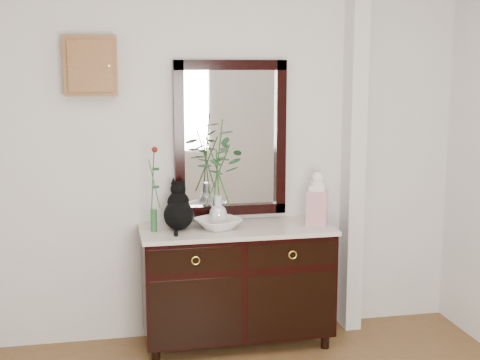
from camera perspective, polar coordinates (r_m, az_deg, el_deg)
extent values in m
cube|color=silver|center=(4.74, -2.03, 2.46)|extent=(3.60, 0.04, 2.70)
cube|color=silver|center=(4.93, 9.68, 2.61)|extent=(0.12, 0.20, 2.70)
cube|color=black|center=(4.72, -0.25, -8.67)|extent=(1.30, 0.50, 0.82)
cube|color=beige|center=(4.62, -0.25, -4.26)|extent=(1.33, 0.52, 0.03)
cube|color=black|center=(4.74, -0.81, 3.55)|extent=(0.80, 0.06, 1.10)
cube|color=white|center=(4.75, -0.85, 3.57)|extent=(0.66, 0.01, 0.96)
cube|color=brown|center=(4.60, -12.64, 9.49)|extent=(0.35, 0.10, 0.40)
imported|color=white|center=(4.57, -1.88, -3.74)|extent=(0.39, 0.39, 0.07)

